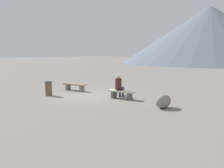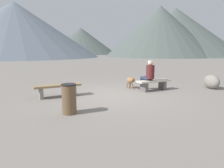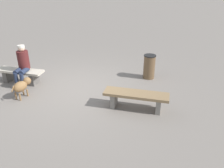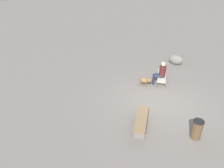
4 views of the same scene
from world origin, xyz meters
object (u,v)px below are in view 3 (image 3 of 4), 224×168
at_px(trash_bin, 149,67).
at_px(bench_left, 136,97).
at_px(seated_person, 22,63).
at_px(bench_right, 20,74).
at_px(dog, 22,86).

bearing_deg(trash_bin, bench_left, 95.55).
bearing_deg(bench_left, seated_person, -9.31).
height_order(bench_left, seated_person, seated_person).
distance_m(bench_right, trash_bin, 4.20).
bearing_deg(dog, bench_left, -76.38).
relative_size(bench_right, trash_bin, 1.95).
relative_size(bench_left, seated_person, 1.34).
height_order(bench_right, dog, dog).
height_order(dog, trash_bin, trash_bin).
distance_m(bench_left, dog, 3.21).
relative_size(seated_person, trash_bin, 1.57).
distance_m(bench_right, dog, 1.05).
bearing_deg(dog, bench_right, 47.86).
xyz_separation_m(seated_person, dog, (-0.53, 0.68, -0.37)).
bearing_deg(dog, trash_bin, -45.33).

